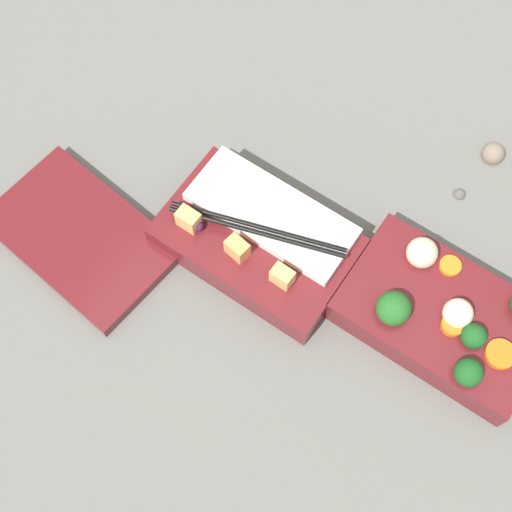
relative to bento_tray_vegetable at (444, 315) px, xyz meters
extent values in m
plane|color=slate|center=(0.10, 0.01, -0.02)|extent=(3.00, 3.00, 0.00)
cube|color=maroon|center=(0.00, 0.00, -0.01)|extent=(0.21, 0.13, 0.04)
sphere|color=#19511E|center=(-0.05, 0.05, 0.02)|extent=(0.03, 0.03, 0.03)
sphere|color=#19511E|center=(-0.04, 0.01, 0.02)|extent=(0.03, 0.03, 0.03)
sphere|color=#236023|center=(0.05, 0.03, 0.02)|extent=(0.04, 0.04, 0.04)
cylinder|color=orange|center=(0.02, -0.05, 0.02)|extent=(0.03, 0.03, 0.01)
cylinder|color=orange|center=(-0.07, 0.01, 0.02)|extent=(0.04, 0.04, 0.01)
cylinder|color=orange|center=(-0.01, 0.01, 0.02)|extent=(0.03, 0.03, 0.01)
sphere|color=beige|center=(-0.01, 0.00, 0.02)|extent=(0.03, 0.03, 0.03)
sphere|color=beige|center=(0.05, -0.04, 0.02)|extent=(0.03, 0.03, 0.03)
cube|color=maroon|center=(0.21, 0.04, -0.01)|extent=(0.21, 0.13, 0.04)
cube|color=white|center=(0.21, 0.01, 0.02)|extent=(0.19, 0.08, 0.01)
cube|color=#EAB266|center=(0.16, 0.07, 0.03)|extent=(0.02, 0.02, 0.02)
cube|color=#F4A356|center=(0.22, 0.07, 0.03)|extent=(0.03, 0.02, 0.02)
cube|color=#EAB266|center=(0.28, 0.07, 0.03)|extent=(0.02, 0.02, 0.02)
sphere|color=#4C1E4C|center=(0.27, 0.07, 0.02)|extent=(0.01, 0.01, 0.01)
cylinder|color=black|center=(0.21, 0.04, 0.03)|extent=(0.19, 0.06, 0.01)
cylinder|color=black|center=(0.21, 0.04, 0.03)|extent=(0.19, 0.06, 0.01)
cube|color=maroon|center=(0.38, 0.14, -0.02)|extent=(0.22, 0.15, 0.02)
sphere|color=#7A6B5B|center=(0.05, -0.22, -0.02)|extent=(0.03, 0.03, 0.03)
sphere|color=#595651|center=(0.06, -0.15, -0.02)|extent=(0.01, 0.01, 0.01)
camera|label=1|loc=(0.03, 0.31, 0.72)|focal=50.00mm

